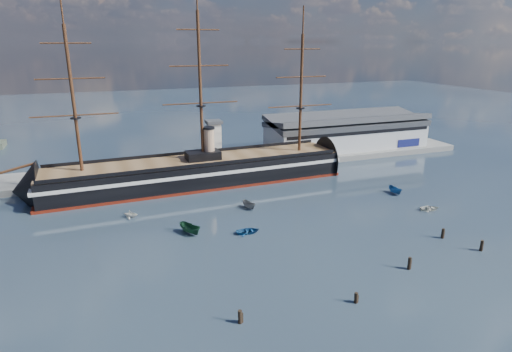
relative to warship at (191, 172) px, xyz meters
name	(u,v)px	position (x,y,z in m)	size (l,w,h in m)	color
ground	(236,204)	(7.71, -20.00, -4.04)	(600.00, 600.00, 0.00)	#243242
quay	(232,166)	(17.71, 16.00, -4.04)	(180.00, 18.00, 2.00)	slate
warehouse	(346,132)	(65.71, 20.00, 3.95)	(63.00, 21.00, 11.60)	#B7BABC
quay_tower	(214,142)	(10.71, 13.00, 5.72)	(5.00, 5.00, 15.00)	silver
warship	(191,172)	(0.00, 0.00, 0.00)	(113.14, 19.17, 53.94)	black
motorboat_a	(191,234)	(-7.57, -34.08, -4.04)	(7.37, 2.70, 2.95)	#1B462D
motorboat_b	(248,233)	(4.76, -38.24, -4.04)	(3.35, 1.34, 1.56)	navy
motorboat_c	(249,209)	(9.98, -24.13, -4.04)	(5.94, 2.18, 2.38)	slate
motorboat_d	(131,217)	(-19.48, -19.64, -4.04)	(5.82, 2.52, 2.13)	silver
motorboat_e	(430,210)	(53.50, -41.22, -4.04)	(3.15, 1.26, 1.47)	beige
motorboat_f	(395,194)	(53.00, -27.71, -4.04)	(6.11, 2.24, 2.44)	navy
piling_near_left	(240,323)	(-7.04, -68.57, -4.04)	(0.64, 0.64, 2.95)	black
piling_near_mid	(356,303)	(12.75, -70.09, -4.04)	(0.64, 0.64, 2.60)	black
piling_near_right	(409,269)	(28.40, -64.08, -4.04)	(0.64, 0.64, 3.20)	black
piling_far_right	(442,238)	(44.34, -55.53, -4.04)	(0.64, 0.64, 2.99)	black
piling_extra	(481,251)	(47.49, -63.06, -4.04)	(0.64, 0.64, 3.09)	black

